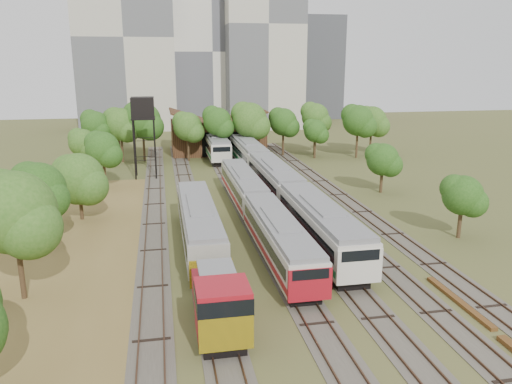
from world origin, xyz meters
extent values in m
plane|color=#475123|center=(0.00, 0.00, 0.00)|extent=(240.00, 240.00, 0.00)
cube|color=brown|center=(-18.00, 8.00, 0.02)|extent=(14.00, 60.00, 0.04)
cube|color=#4C473D|center=(-12.00, 25.00, 0.03)|extent=(2.60, 80.00, 0.06)
cube|color=#472D1E|center=(-12.72, 25.00, 0.12)|extent=(0.08, 80.00, 0.14)
cube|color=#472D1E|center=(-11.28, 25.00, 0.12)|extent=(0.08, 80.00, 0.14)
cube|color=#4C473D|center=(-8.00, 25.00, 0.03)|extent=(2.60, 80.00, 0.06)
cube|color=#472D1E|center=(-8.72, 25.00, 0.12)|extent=(0.08, 80.00, 0.14)
cube|color=#472D1E|center=(-7.28, 25.00, 0.12)|extent=(0.08, 80.00, 0.14)
cube|color=#4C473D|center=(-2.00, 25.00, 0.03)|extent=(2.60, 80.00, 0.06)
cube|color=#472D1E|center=(-2.72, 25.00, 0.12)|extent=(0.08, 80.00, 0.14)
cube|color=#472D1E|center=(-1.28, 25.00, 0.12)|extent=(0.08, 80.00, 0.14)
cube|color=#4C473D|center=(2.00, 25.00, 0.03)|extent=(2.60, 80.00, 0.06)
cube|color=#472D1E|center=(1.28, 25.00, 0.12)|extent=(0.08, 80.00, 0.14)
cube|color=#472D1E|center=(2.72, 25.00, 0.12)|extent=(0.08, 80.00, 0.14)
cube|color=#4C473D|center=(6.00, 25.00, 0.03)|extent=(2.60, 80.00, 0.06)
cube|color=#472D1E|center=(5.28, 25.00, 0.12)|extent=(0.08, 80.00, 0.14)
cube|color=#472D1E|center=(6.72, 25.00, 0.12)|extent=(0.08, 80.00, 0.14)
cube|color=#4C473D|center=(10.00, 25.00, 0.03)|extent=(2.60, 80.00, 0.06)
cube|color=#472D1E|center=(9.28, 25.00, 0.12)|extent=(0.08, 80.00, 0.14)
cube|color=#472D1E|center=(10.72, 25.00, 0.12)|extent=(0.08, 80.00, 0.14)
cube|color=black|center=(-2.00, 6.05, 0.39)|extent=(2.17, 15.64, 0.79)
cube|color=beige|center=(-2.00, 6.05, 2.02)|extent=(2.86, 17.00, 2.46)
cube|color=black|center=(-2.00, 6.05, 2.32)|extent=(2.92, 15.64, 0.84)
cube|color=slate|center=(-2.00, 6.05, 3.43)|extent=(2.63, 16.66, 0.35)
cube|color=maroon|center=(-2.00, 6.05, 1.33)|extent=(2.92, 16.66, 0.44)
cube|color=maroon|center=(-2.00, -2.40, 1.90)|extent=(2.90, 0.25, 2.22)
cube|color=black|center=(-2.00, 23.55, 0.39)|extent=(2.17, 15.64, 0.79)
cube|color=beige|center=(-2.00, 23.55, 2.02)|extent=(2.86, 17.00, 2.46)
cube|color=black|center=(-2.00, 23.55, 2.32)|extent=(2.92, 15.64, 0.84)
cube|color=slate|center=(-2.00, 23.55, 3.43)|extent=(2.63, 16.66, 0.35)
cube|color=maroon|center=(-2.00, 23.55, 1.33)|extent=(2.92, 16.66, 0.44)
cube|color=black|center=(2.00, 7.67, 0.44)|extent=(2.44, 15.64, 0.89)
cube|color=beige|center=(2.00, 7.67, 2.28)|extent=(3.22, 17.00, 2.78)
cube|color=black|center=(2.00, 7.67, 2.61)|extent=(3.28, 15.64, 0.94)
cube|color=slate|center=(2.00, 7.67, 3.86)|extent=(2.96, 16.66, 0.40)
cube|color=#196735|center=(2.00, 7.67, 1.50)|extent=(3.28, 16.66, 0.50)
cube|color=beige|center=(2.00, -0.78, 2.14)|extent=(3.26, 0.25, 2.50)
cube|color=black|center=(2.00, 25.17, 0.44)|extent=(2.44, 15.64, 0.89)
cube|color=beige|center=(2.00, 25.17, 2.28)|extent=(3.22, 17.00, 2.78)
cube|color=black|center=(2.00, 25.17, 2.61)|extent=(3.28, 15.64, 0.94)
cube|color=slate|center=(2.00, 25.17, 3.86)|extent=(2.96, 16.66, 0.40)
cube|color=#196735|center=(2.00, 25.17, 1.50)|extent=(3.28, 16.66, 0.50)
cube|color=black|center=(2.00, 42.67, 0.44)|extent=(2.44, 15.64, 0.89)
cube|color=beige|center=(2.00, 42.67, 2.28)|extent=(3.22, 17.00, 2.78)
cube|color=black|center=(2.00, 42.67, 2.61)|extent=(3.28, 15.64, 0.94)
cube|color=slate|center=(2.00, 42.67, 3.86)|extent=(2.96, 16.66, 0.40)
cube|color=#196735|center=(2.00, 42.67, 1.50)|extent=(3.28, 16.66, 0.50)
cube|color=black|center=(-2.00, 51.49, 0.43)|extent=(2.38, 14.72, 0.87)
cube|color=beige|center=(-2.00, 51.49, 2.22)|extent=(3.14, 16.00, 2.71)
cube|color=black|center=(-2.00, 51.49, 2.54)|extent=(3.20, 14.72, 0.92)
cube|color=slate|center=(-2.00, 51.49, 3.77)|extent=(2.89, 15.68, 0.39)
cube|color=#196735|center=(-2.00, 51.49, 1.46)|extent=(3.20, 15.68, 0.49)
cube|color=beige|center=(-2.00, 43.54, 2.08)|extent=(3.18, 0.25, 2.44)
cube|color=black|center=(-8.00, -3.09, 0.49)|extent=(2.40, 7.20, 0.98)
cube|color=maroon|center=(-8.00, -2.29, 1.80)|extent=(2.72, 4.40, 1.63)
cube|color=maroon|center=(-8.00, -5.69, 2.45)|extent=(2.94, 2.83, 2.94)
cube|color=black|center=(-8.00, -5.69, 3.16)|extent=(3.00, 2.89, 0.98)
cube|color=gold|center=(-8.00, -7.04, 1.74)|extent=(2.94, 0.20, 1.96)
cube|color=gold|center=(-8.00, 0.86, 1.74)|extent=(2.94, 0.20, 1.96)
cube|color=slate|center=(-8.00, -3.09, 3.60)|extent=(2.18, 3.60, 0.22)
cube|color=black|center=(-8.00, 10.91, 0.41)|extent=(2.26, 16.56, 0.82)
cube|color=gray|center=(-8.00, 10.91, 2.10)|extent=(2.97, 18.00, 2.56)
cube|color=black|center=(-8.00, 10.91, 2.41)|extent=(3.03, 16.56, 0.87)
cube|color=slate|center=(-8.00, 10.91, 3.57)|extent=(2.74, 17.64, 0.37)
cylinder|color=black|center=(-14.53, 37.98, 4.06)|extent=(0.20, 0.20, 8.13)
cylinder|color=black|center=(-11.78, 37.98, 4.06)|extent=(0.20, 0.20, 8.13)
cylinder|color=black|center=(-14.53, 40.72, 4.06)|extent=(0.20, 0.20, 8.13)
cylinder|color=black|center=(-11.78, 40.72, 4.06)|extent=(0.20, 0.20, 8.13)
cube|color=black|center=(-13.15, 39.35, 8.23)|extent=(3.20, 3.20, 0.20)
cube|color=black|center=(-13.15, 39.35, 9.70)|extent=(3.05, 3.05, 2.74)
cube|color=brown|center=(8.20, -3.17, 0.12)|extent=(0.47, 7.48, 0.24)
cube|color=#362113|center=(-1.00, 58.00, 2.75)|extent=(16.00, 11.00, 5.50)
cube|color=#362113|center=(-5.00, 58.00, 6.10)|extent=(8.45, 11.55, 2.96)
cube|color=#362113|center=(3.00, 58.00, 6.10)|extent=(8.45, 11.55, 2.96)
cube|color=black|center=(-1.00, 52.55, 2.20)|extent=(6.40, 0.15, 4.12)
cylinder|color=#382616|center=(-20.60, 3.05, 2.42)|extent=(0.36, 0.36, 4.84)
sphere|color=#1D4913|center=(-20.60, 3.05, 6.15)|extent=(5.49, 5.49, 5.49)
cylinder|color=#382616|center=(-21.49, 13.74, 1.99)|extent=(0.36, 0.36, 3.97)
sphere|color=#1D4913|center=(-21.49, 13.74, 5.06)|extent=(4.70, 4.70, 4.70)
cylinder|color=#382616|center=(-19.24, 20.75, 1.68)|extent=(0.36, 0.36, 3.36)
sphere|color=#1D4913|center=(-19.24, 20.75, 4.27)|extent=(5.21, 5.21, 5.21)
cylinder|color=#382616|center=(-18.16, 33.75, 2.01)|extent=(0.36, 0.36, 4.03)
sphere|color=#1D4913|center=(-18.16, 33.75, 5.13)|extent=(4.30, 4.30, 4.30)
cylinder|color=#382616|center=(-21.74, 42.04, 1.85)|extent=(0.36, 0.36, 3.71)
sphere|color=#1D4913|center=(-21.74, 42.04, 4.72)|extent=(3.85, 3.85, 3.85)
cylinder|color=#382616|center=(-20.92, 50.61, 2.42)|extent=(0.36, 0.36, 4.84)
sphere|color=#1D4913|center=(-20.92, 50.61, 6.16)|extent=(4.30, 4.30, 4.30)
cylinder|color=#382616|center=(-18.40, 62.05, 1.99)|extent=(0.36, 0.36, 3.97)
sphere|color=#1D4913|center=(-18.40, 62.05, 5.06)|extent=(5.29, 5.29, 5.29)
cylinder|color=#382616|center=(-17.11, 51.28, 2.39)|extent=(0.36, 0.36, 4.77)
sphere|color=#1D4913|center=(-17.11, 51.28, 6.07)|extent=(5.20, 5.20, 5.20)
cylinder|color=#382616|center=(-13.69, 51.44, 2.60)|extent=(0.36, 0.36, 5.20)
sphere|color=#1D4913|center=(-13.69, 51.44, 6.62)|extent=(5.88, 5.88, 5.88)
cylinder|color=#382616|center=(-6.60, 50.29, 2.19)|extent=(0.36, 0.36, 4.38)
sphere|color=#1D4913|center=(-6.60, 50.29, 5.58)|extent=(4.63, 4.63, 4.63)
cylinder|color=#382616|center=(-1.92, 48.96, 2.54)|extent=(0.36, 0.36, 5.08)
sphere|color=#1D4913|center=(-1.92, 48.96, 6.47)|extent=(4.51, 4.51, 4.51)
cylinder|color=#382616|center=(3.24, 48.68, 2.60)|extent=(0.36, 0.36, 5.20)
sphere|color=#1D4913|center=(3.24, 48.68, 6.62)|extent=(5.61, 5.61, 5.61)
cylinder|color=#382616|center=(9.71, 52.21, 2.26)|extent=(0.36, 0.36, 4.53)
sphere|color=#1D4913|center=(9.71, 52.21, 5.76)|extent=(4.66, 4.66, 4.66)
cylinder|color=#382616|center=(15.28, 51.96, 2.57)|extent=(0.36, 0.36, 5.13)
sphere|color=#1D4913|center=(15.28, 51.96, 6.53)|extent=(4.66, 4.66, 4.66)
cylinder|color=#382616|center=(21.34, 47.71, 2.47)|extent=(0.36, 0.36, 4.93)
sphere|color=#1D4913|center=(21.34, 47.71, 6.28)|extent=(5.12, 5.12, 5.12)
cylinder|color=#382616|center=(25.21, 50.98, 2.24)|extent=(0.36, 0.36, 4.49)
sphere|color=#1D4913|center=(25.21, 50.98, 5.71)|extent=(5.14, 5.14, 5.14)
cylinder|color=#382616|center=(15.55, 8.53, 1.59)|extent=(0.36, 0.36, 3.18)
sphere|color=#1D4913|center=(15.55, 8.53, 4.04)|extent=(3.61, 3.61, 3.61)
cylinder|color=#382616|center=(15.52, 25.22, 1.63)|extent=(0.36, 0.36, 3.27)
sphere|color=#1D4913|center=(15.52, 25.22, 4.16)|extent=(3.95, 3.95, 3.95)
cylinder|color=#382616|center=(14.34, 48.77, 1.80)|extent=(0.36, 0.36, 3.59)
sphere|color=#1D4913|center=(14.34, 48.77, 4.57)|extent=(3.78, 3.78, 3.78)
cube|color=#B8B1A1|center=(-18.00, 95.00, 21.00)|extent=(22.00, 16.00, 42.00)
cube|color=beige|center=(2.00, 100.00, 18.00)|extent=(20.00, 18.00, 36.00)
cube|color=#B8B1A1|center=(14.00, 92.00, 24.00)|extent=(18.00, 16.00, 48.00)
cube|color=#414248|center=(34.00, 110.00, 14.00)|extent=(12.00, 12.00, 28.00)
camera|label=1|loc=(-10.90, -30.52, 15.68)|focal=35.00mm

